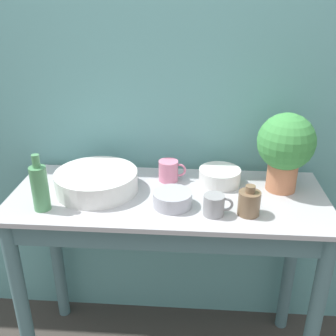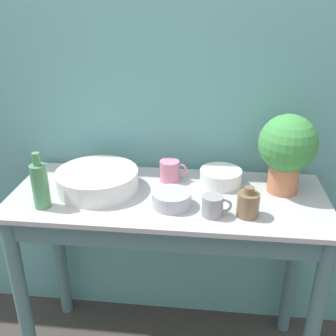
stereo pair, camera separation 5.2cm
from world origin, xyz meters
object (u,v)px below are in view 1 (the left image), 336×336
object	(u,v)px
mug_grey	(215,205)
bowl_small_steel	(172,199)
bowl_wash_large	(97,181)
potted_plant	(286,146)
bottle_tall	(40,187)
mug_pink	(169,171)
bottle_short	(249,202)
bowl_small_enamel_white	(220,176)

from	to	relation	value
mug_grey	bowl_small_steel	distance (m)	0.17
bowl_wash_large	potted_plant	bearing A→B (deg)	5.12
bowl_small_steel	bottle_tall	bearing A→B (deg)	-173.03
potted_plant	bowl_small_steel	bearing A→B (deg)	-158.75
bottle_tall	mug_grey	bearing A→B (deg)	0.59
mug_grey	mug_pink	bearing A→B (deg)	124.27
bowl_wash_large	bowl_small_steel	world-z (taller)	bowl_wash_large
mug_grey	bowl_wash_large	bearing A→B (deg)	161.84
bottle_short	mug_pink	world-z (taller)	bottle_short
potted_plant	bowl_wash_large	world-z (taller)	potted_plant
potted_plant	mug_grey	xyz separation A→B (m)	(-0.28, -0.23, -0.15)
bowl_wash_large	bottle_short	bearing A→B (deg)	-13.44
potted_plant	bowl_small_steel	distance (m)	0.50
bottle_short	bowl_small_enamel_white	xyz separation A→B (m)	(-0.10, 0.25, -0.02)
bottle_short	bowl_small_steel	bearing A→B (deg)	171.82
potted_plant	mug_grey	world-z (taller)	potted_plant
bottle_short	mug_pink	bearing A→B (deg)	140.04
mug_grey	bowl_small_enamel_white	xyz separation A→B (m)	(0.03, 0.26, -0.01)
potted_plant	bottle_tall	distance (m)	0.97
bowl_small_enamel_white	mug_pink	bearing A→B (deg)	176.28
bottle_tall	bowl_small_steel	world-z (taller)	bottle_tall
bottle_short	bowl_small_steel	size ratio (longest dim) A/B	0.78
bowl_small_enamel_white	bowl_small_steel	size ratio (longest dim) A/B	1.18
mug_grey	bowl_small_enamel_white	world-z (taller)	mug_grey
bowl_small_enamel_white	bottle_tall	bearing A→B (deg)	-158.50
potted_plant	bottle_tall	world-z (taller)	potted_plant
bowl_small_enamel_white	bowl_wash_large	bearing A→B (deg)	-168.41
bowl_small_enamel_white	bowl_small_steel	world-z (taller)	bowl_small_enamel_white
bottle_short	mug_grey	size ratio (longest dim) A/B	1.07
potted_plant	bowl_wash_large	distance (m)	0.78
bottle_short	mug_grey	distance (m)	0.13
bottle_tall	mug_pink	size ratio (longest dim) A/B	1.86
mug_grey	bowl_small_enamel_white	bearing A→B (deg)	83.19
mug_pink	bowl_small_enamel_white	size ratio (longest dim) A/B	0.68
bowl_wash_large	bottle_short	size ratio (longest dim) A/B	2.88
bottle_short	mug_grey	bearing A→B (deg)	-174.41
mug_grey	bowl_small_steel	size ratio (longest dim) A/B	0.73
bottle_tall	mug_grey	world-z (taller)	bottle_tall
potted_plant	bowl_wash_large	bearing A→B (deg)	-174.88
potted_plant	bowl_small_enamel_white	xyz separation A→B (m)	(-0.25, 0.04, -0.16)
bottle_tall	bottle_short	distance (m)	0.78
bowl_small_enamel_white	mug_grey	bearing A→B (deg)	-96.81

